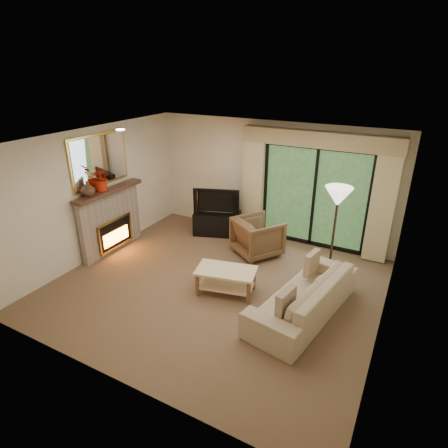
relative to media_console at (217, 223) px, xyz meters
The scene contains 22 objects.
floor 2.24m from the media_console, 61.28° to the right, with size 5.50×5.50×0.00m, color brown.
ceiling 3.22m from the media_console, 61.28° to the right, with size 5.50×5.50×0.00m, color white.
wall_back 1.59m from the media_console, 27.24° to the left, with size 5.00×5.00×0.00m, color beige.
wall_front 4.69m from the media_console, 76.50° to the right, with size 5.00×5.00×0.00m, color beige.
wall_left 2.77m from the media_console, 130.77° to the right, with size 5.00×5.00×0.00m, color beige.
wall_right 4.41m from the media_console, 27.05° to the right, with size 5.00×5.00×0.00m, color beige.
fireplace 2.38m from the media_console, 131.74° to the right, with size 0.24×1.70×1.37m, color gray, non-canonical shape.
mirror 2.93m from the media_console, 133.25° to the right, with size 0.07×1.45×1.02m, color gold, non-canonical shape.
sliding_door 2.29m from the media_console, 13.59° to the left, with size 2.26×0.10×2.16m, color black, non-canonical shape.
curtain_left 1.24m from the media_console, 28.49° to the left, with size 0.45×0.18×2.35m, color #C9B683.
curtain_right 3.57m from the media_console, ahead, with size 0.45×0.18×2.35m, color #C9B683.
cornice 2.94m from the media_console, 11.21° to the left, with size 3.20×0.24×0.32m, color tan.
media_console is the anchor object (origin of this frame).
tv 0.57m from the media_console, 90.00° to the right, with size 1.04×0.14×0.60m, color black.
armchair 1.32m from the media_console, 21.36° to the right, with size 0.85×0.88×0.80m, color brown.
sofa 3.33m from the media_console, 36.58° to the right, with size 2.29×0.89×0.67m, color tan.
pillow_near 3.72m from the media_console, 45.50° to the right, with size 0.11×0.43×0.43m, color brown.
pillow_far 2.93m from the media_console, 27.05° to the right, with size 0.11×0.41×0.41m, color brown.
coffee_table 2.45m from the media_console, 57.16° to the right, with size 1.02×0.56×0.46m, color beige, non-canonical shape.
floor_lamp 2.93m from the media_console, 14.01° to the right, with size 0.47×0.47×1.77m, color beige, non-canonical shape.
vase 2.99m from the media_console, 124.56° to the right, with size 0.27×0.27×0.29m, color #442C20.
branches 2.78m from the media_console, 129.38° to the right, with size 0.45×0.39×0.50m, color red.
Camera 1 is at (2.85, -5.00, 3.72)m, focal length 30.00 mm.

